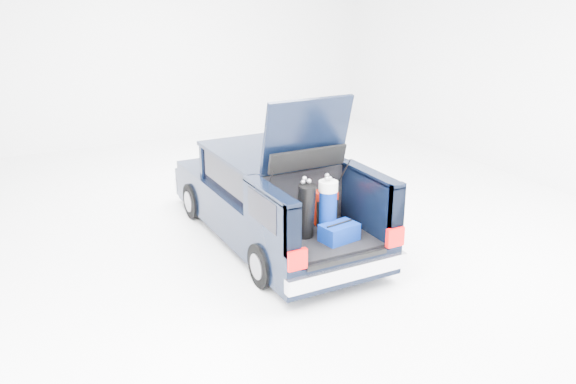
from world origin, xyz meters
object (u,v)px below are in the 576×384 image
blue_golf_bag (328,207)px  black_golf_bag (306,211)px  red_suitcase (326,208)px  car (270,197)px  blue_duffel (339,232)px

blue_golf_bag → black_golf_bag: bearing=-166.0°
red_suitcase → blue_golf_bag: bearing=-105.6°
car → black_golf_bag: size_ratio=5.39×
car → blue_golf_bag: (0.13, -1.53, 0.33)m
black_golf_bag → blue_duffel: (0.35, -0.30, -0.27)m
red_suitcase → black_golf_bag: black_golf_bag is taller
car → blue_duffel: bearing=-84.7°
car → blue_duffel: car is taller
red_suitcase → blue_golf_bag: (-0.17, -0.34, 0.15)m
car → blue_duffel: size_ratio=8.63×
car → red_suitcase: bearing=-75.8°
red_suitcase → blue_duffel: 0.62m
black_golf_bag → blue_golf_bag: size_ratio=0.98×
blue_golf_bag → car: bearing=117.8°
blue_golf_bag → blue_duffel: blue_golf_bag is taller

